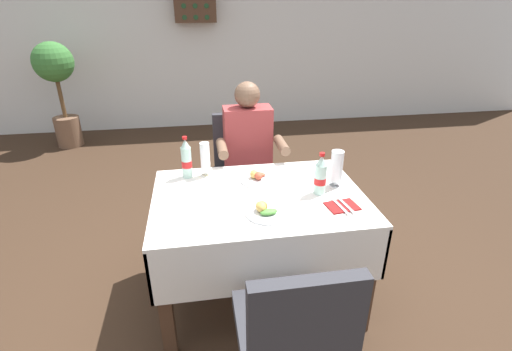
{
  "coord_description": "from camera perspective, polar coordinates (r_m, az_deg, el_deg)",
  "views": [
    {
      "loc": [
        -0.2,
        -1.86,
        1.8
      ],
      "look_at": [
        0.12,
        0.13,
        0.83
      ],
      "focal_mm": 26.11,
      "sensor_mm": 36.0,
      "label": 1
    }
  ],
  "objects": [
    {
      "name": "wall_bottle_rack",
      "position": [
        5.6,
        -9.34,
        24.28
      ],
      "size": [
        0.56,
        0.21,
        0.42
      ],
      "color": "#472D1E"
    },
    {
      "name": "plate_far_diner",
      "position": [
        2.36,
        0.32,
        -0.35
      ],
      "size": [
        0.23,
        0.23,
        0.07
      ],
      "color": "white",
      "rests_on": "main_dining_table"
    },
    {
      "name": "back_wall",
      "position": [
        5.78,
        -7.8,
        21.57
      ],
      "size": [
        11.0,
        0.12,
        2.86
      ],
      "primitive_type": "cube",
      "color": "silver",
      "rests_on": "ground"
    },
    {
      "name": "cola_bottle_secondary",
      "position": [
        2.19,
        9.85,
        -0.1
      ],
      "size": [
        0.07,
        0.07,
        0.26
      ],
      "color": "silver",
      "rests_on": "main_dining_table"
    },
    {
      "name": "beer_glass_left",
      "position": [
        2.3,
        12.22,
        1.07
      ],
      "size": [
        0.08,
        0.08,
        0.23
      ],
      "color": "white",
      "rests_on": "main_dining_table"
    },
    {
      "name": "beer_glass_middle",
      "position": [
        2.4,
        -7.78,
        2.46
      ],
      "size": [
        0.07,
        0.07,
        0.23
      ],
      "color": "white",
      "rests_on": "main_dining_table"
    },
    {
      "name": "ground_plane",
      "position": [
        2.6,
        -2.36,
        -18.39
      ],
      "size": [
        11.0,
        11.0,
        0.0
      ],
      "primitive_type": "plane",
      "color": "#382619"
    },
    {
      "name": "chair_far_diner_seat",
      "position": [
        3.02,
        -2.25,
        1.11
      ],
      "size": [
        0.44,
        0.5,
        0.97
      ],
      "color": "#2D2D33",
      "rests_on": "ground"
    },
    {
      "name": "cola_bottle_primary",
      "position": [
        2.4,
        -10.6,
        2.42
      ],
      "size": [
        0.07,
        0.07,
        0.28
      ],
      "color": "silver",
      "rests_on": "main_dining_table"
    },
    {
      "name": "chair_near_camera_side",
      "position": [
        1.67,
        5.62,
        -22.89
      ],
      "size": [
        0.44,
        0.5,
        0.97
      ],
      "color": "#2D2D33",
      "rests_on": "ground"
    },
    {
      "name": "napkin_cutlery_set",
      "position": [
        2.12,
        13.07,
        -4.57
      ],
      "size": [
        0.19,
        0.2,
        0.01
      ],
      "color": "maroon",
      "rests_on": "main_dining_table"
    },
    {
      "name": "potted_plant_corner",
      "position": [
        5.45,
        -28.15,
        12.62
      ],
      "size": [
        0.49,
        0.49,
        1.34
      ],
      "color": "brown",
      "rests_on": "ground"
    },
    {
      "name": "plate_near_camera",
      "position": [
        2.0,
        1.47,
        -5.39
      ],
      "size": [
        0.24,
        0.24,
        0.07
      ],
      "color": "white",
      "rests_on": "main_dining_table"
    },
    {
      "name": "seated_diner_far",
      "position": [
        2.86,
        -1.1,
        3.15
      ],
      "size": [
        0.5,
        0.46,
        1.26
      ],
      "color": "#282D42",
      "rests_on": "ground"
    },
    {
      "name": "main_dining_table",
      "position": [
        2.27,
        0.41,
        -6.71
      ],
      "size": [
        1.23,
        0.88,
        0.75
      ],
      "color": "white",
      "rests_on": "ground"
    }
  ]
}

